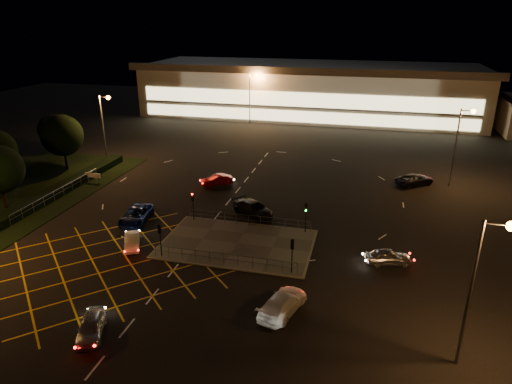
% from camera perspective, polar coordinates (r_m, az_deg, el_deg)
% --- Properties ---
extents(ground, '(180.00, 180.00, 0.00)m').
position_cam_1_polar(ground, '(46.44, -4.05, -5.12)').
color(ground, black).
rests_on(ground, ground).
extents(pedestrian_island, '(14.00, 9.00, 0.12)m').
position_cam_1_polar(pedestrian_island, '(44.18, -2.37, -6.46)').
color(pedestrian_island, '#4C4944').
rests_on(pedestrian_island, ground).
extents(grass_verge, '(18.00, 30.00, 0.08)m').
position_cam_1_polar(grass_verge, '(64.75, -26.56, 0.43)').
color(grass_verge, black).
rests_on(grass_verge, ground).
extents(hedge, '(2.00, 26.00, 1.00)m').
position_cam_1_polar(hedge, '(61.53, -23.06, 0.44)').
color(hedge, black).
rests_on(hedge, ground).
extents(supermarket, '(72.00, 26.50, 10.50)m').
position_cam_1_polar(supermarket, '(103.40, 6.75, 12.64)').
color(supermarket, beige).
rests_on(supermarket, ground).
extents(streetlight_se, '(1.78, 0.56, 10.03)m').
position_cam_1_polar(streetlight_se, '(29.93, 26.40, -9.18)').
color(streetlight_se, slate).
rests_on(streetlight_se, ground).
extents(streetlight_nw, '(1.78, 0.56, 10.03)m').
position_cam_1_polar(streetlight_nw, '(69.68, -18.38, 8.58)').
color(streetlight_nw, slate).
rests_on(streetlight_nw, ground).
extents(streetlight_ne, '(1.78, 0.56, 10.03)m').
position_cam_1_polar(streetlight_ne, '(62.08, 24.22, 6.33)').
color(streetlight_ne, slate).
rests_on(streetlight_ne, ground).
extents(streetlight_far_left, '(1.78, 0.56, 10.03)m').
position_cam_1_polar(streetlight_far_left, '(91.46, -0.53, 12.45)').
color(streetlight_far_left, slate).
rests_on(streetlight_far_left, ground).
extents(streetlight_far_right, '(1.78, 0.56, 10.03)m').
position_cam_1_polar(streetlight_far_right, '(92.14, 25.12, 10.55)').
color(streetlight_far_right, slate).
rests_on(streetlight_far_right, ground).
extents(signal_sw, '(0.28, 0.30, 3.15)m').
position_cam_1_polar(signal_sw, '(41.84, -11.92, -5.07)').
color(signal_sw, black).
rests_on(signal_sw, pedestrian_island).
extents(signal_se, '(0.28, 0.30, 3.15)m').
position_cam_1_polar(signal_se, '(38.46, 4.55, -7.11)').
color(signal_se, black).
rests_on(signal_se, pedestrian_island).
extents(signal_nw, '(0.28, 0.30, 3.15)m').
position_cam_1_polar(signal_nw, '(48.46, -7.90, -1.05)').
color(signal_nw, black).
rests_on(signal_nw, pedestrian_island).
extents(signal_ne, '(0.28, 0.30, 3.15)m').
position_cam_1_polar(signal_ne, '(45.58, 6.28, -2.45)').
color(signal_ne, black).
rests_on(signal_ne, pedestrian_island).
extents(tree_c, '(5.76, 5.76, 7.84)m').
position_cam_1_polar(tree_c, '(69.32, -23.08, 6.53)').
color(tree_c, black).
rests_on(tree_c, ground).
extents(tree_d, '(4.68, 4.68, 6.37)m').
position_cam_1_polar(tree_d, '(77.75, -23.98, 7.13)').
color(tree_d, black).
rests_on(tree_d, ground).
extents(car_near_silver, '(3.02, 4.33, 1.37)m').
position_cam_1_polar(car_near_silver, '(34.49, -19.94, -15.50)').
color(car_near_silver, silver).
rests_on(car_near_silver, ground).
extents(car_queue_white, '(2.84, 3.89, 1.22)m').
position_cam_1_polar(car_queue_white, '(44.95, -15.24, -5.95)').
color(car_queue_white, white).
rests_on(car_queue_white, ground).
extents(car_left_blue, '(3.39, 5.84, 1.53)m').
position_cam_1_polar(car_left_blue, '(50.05, -14.74, -2.83)').
color(car_left_blue, '#0D1B50').
rests_on(car_left_blue, ground).
extents(car_far_dkgrey, '(5.67, 4.70, 1.55)m').
position_cam_1_polar(car_far_dkgrey, '(50.00, -0.32, -2.09)').
color(car_far_dkgrey, black).
rests_on(car_far_dkgrey, ground).
extents(car_right_silver, '(4.31, 2.56, 1.37)m').
position_cam_1_polar(car_right_silver, '(42.25, 16.19, -7.79)').
color(car_right_silver, '#B9BAC1').
rests_on(car_right_silver, ground).
extents(car_circ_red, '(4.12, 3.51, 1.34)m').
position_cam_1_polar(car_circ_red, '(59.15, -4.89, 1.50)').
color(car_circ_red, maroon).
rests_on(car_circ_red, ground).
extents(car_east_grey, '(5.47, 5.09, 1.43)m').
position_cam_1_polar(car_east_grey, '(62.48, 19.25, 1.48)').
color(car_east_grey, black).
rests_on(car_east_grey, ground).
extents(car_approach_white, '(3.48, 5.56, 1.50)m').
position_cam_1_polar(car_approach_white, '(34.70, 3.34, -13.68)').
color(car_approach_white, silver).
rests_on(car_approach_white, ground).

